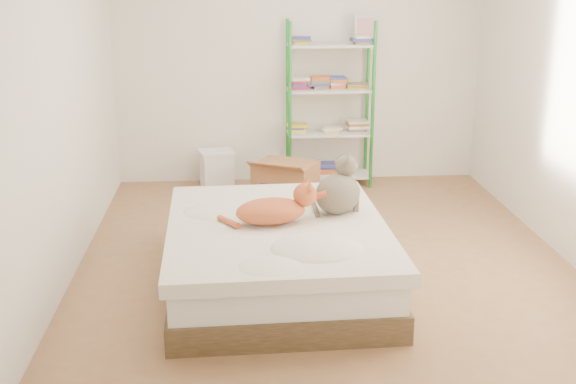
{
  "coord_description": "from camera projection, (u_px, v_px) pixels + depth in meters",
  "views": [
    {
      "loc": [
        -0.68,
        -5.39,
        2.22
      ],
      "look_at": [
        -0.29,
        -0.34,
        0.62
      ],
      "focal_mm": 45.0,
      "sensor_mm": 36.0,
      "label": 1
    }
  ],
  "objects": [
    {
      "name": "bed",
      "position": [
        277.0,
        255.0,
        5.13
      ],
      "size": [
        1.58,
        1.95,
        0.49
      ],
      "rotation": [
        0.0,
        0.0,
        0.03
      ],
      "color": "brown",
      "rests_on": "ground"
    },
    {
      "name": "white_bin",
      "position": [
        217.0,
        169.0,
        7.47
      ],
      "size": [
        0.4,
        0.37,
        0.39
      ],
      "rotation": [
        0.0,
        0.0,
        0.24
      ],
      "color": "white",
      "rests_on": "ground"
    },
    {
      "name": "shelf_unit",
      "position": [
        330.0,
        103.0,
        7.39
      ],
      "size": [
        0.91,
        0.36,
        1.74
      ],
      "color": "green",
      "rests_on": "ground"
    },
    {
      "name": "room",
      "position": [
        323.0,
        92.0,
        5.45
      ],
      "size": [
        3.81,
        4.21,
        2.61
      ],
      "color": "#9F7A48",
      "rests_on": "ground"
    },
    {
      "name": "orange_cat",
      "position": [
        271.0,
        208.0,
        5.01
      ],
      "size": [
        0.62,
        0.39,
        0.23
      ],
      "primitive_type": null,
      "rotation": [
        0.0,
        0.0,
        0.14
      ],
      "color": "#C46B42",
      "rests_on": "bed"
    },
    {
      "name": "grey_cat",
      "position": [
        338.0,
        185.0,
        5.2
      ],
      "size": [
        0.49,
        0.47,
        0.43
      ],
      "primitive_type": null,
      "rotation": [
        0.0,
        0.0,
        2.12
      ],
      "color": "#675D50",
      "rests_on": "bed"
    },
    {
      "name": "cardboard_box",
      "position": [
        286.0,
        182.0,
        7.03
      ],
      "size": [
        0.69,
        0.72,
        0.45
      ],
      "rotation": [
        0.0,
        0.0,
        -0.47
      ],
      "color": "#B3844C",
      "rests_on": "ground"
    }
  ]
}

